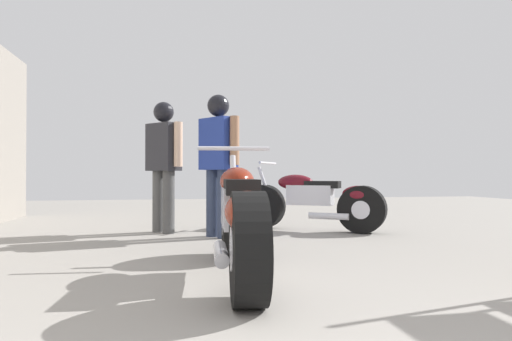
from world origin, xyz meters
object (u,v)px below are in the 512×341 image
Objects in this scene: mechanic_with_helmet at (218,152)px; mechanic_in_blue at (164,154)px; motorcycle_black_naked at (313,202)px; motorcycle_maroon_cruiser at (239,219)px.

mechanic_in_blue is at bearing 140.01° from mechanic_with_helmet.
mechanic_in_blue is 0.99× the size of mechanic_with_helmet.
motorcycle_black_naked is 1.05× the size of mechanic_in_blue.
mechanic_in_blue is 0.84m from mechanic_with_helmet.
mechanic_with_helmet is (0.07, 2.08, 0.59)m from motorcycle_maroon_cruiser.
mechanic_in_blue is at bearing 175.48° from motorcycle_black_naked.
mechanic_with_helmet is (0.64, -0.54, 0.01)m from mechanic_in_blue.
mechanic_in_blue reaches higher than motorcycle_maroon_cruiser.
motorcycle_black_naked is 1.04× the size of mechanic_with_helmet.
mechanic_in_blue reaches higher than motorcycle_black_naked.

